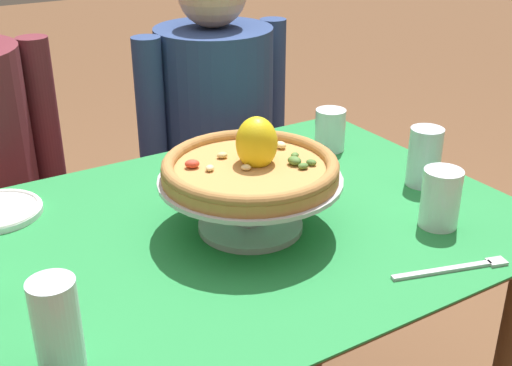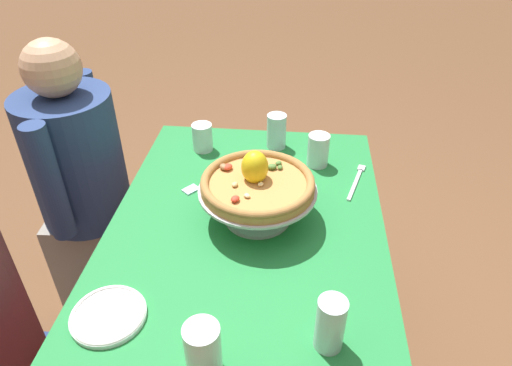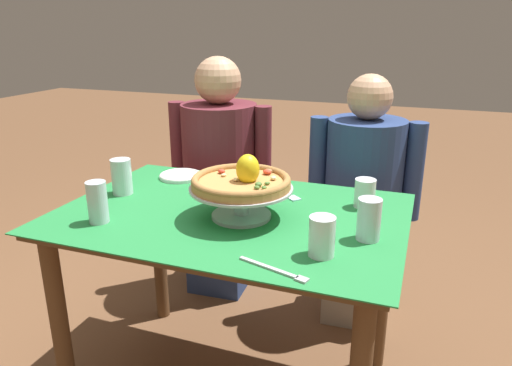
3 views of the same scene
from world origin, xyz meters
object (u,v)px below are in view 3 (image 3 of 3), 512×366
dinner_fork (276,270)px  diner_right (362,206)px  water_glass_side_right (369,221)px  side_plate (181,176)px  water_glass_side_left (122,178)px  pizza (242,180)px  sugar_packet (293,198)px  pizza_stand (241,198)px  water_glass_front_right (322,238)px  water_glass_back_right (365,195)px  diner_left (220,179)px  water_glass_front_left (98,205)px

dinner_fork → diner_right: diner_right is taller
water_glass_side_right → side_plate: size_ratio=0.73×
water_glass_side_right → water_glass_side_left: bearing=174.5°
pizza → diner_right: 0.83m
water_glass_side_right → dinner_fork: size_ratio=0.61×
water_glass_side_right → sugar_packet: 0.40m
pizza_stand → water_glass_front_right: size_ratio=2.97×
water_glass_side_left → side_plate: bearing=66.2°
water_glass_side_right → sugar_packet: (-0.30, 0.26, -0.05)m
water_glass_back_right → water_glass_side_right: (0.05, -0.27, 0.01)m
pizza_stand → pizza: pizza is taller
water_glass_side_right → diner_left: size_ratio=0.11×
sugar_packet → diner_left: size_ratio=0.04×
diner_left → diner_right: 0.72m
water_glass_front_left → pizza_stand: bearing=25.1°
pizza_stand → water_glass_front_left: water_glass_front_left is taller
water_glass_front_left → dinner_fork: size_ratio=0.66×
water_glass_side_left → water_glass_front_left: (0.09, -0.26, -0.00)m
diner_left → side_plate: bearing=-88.5°
water_glass_front_left → diner_right: bearing=51.1°
water_glass_side_right → sugar_packet: size_ratio=2.56×
water_glass_front_right → water_glass_side_left: (-0.82, 0.24, 0.01)m
water_glass_front_left → diner_right: size_ratio=0.12×
pizza → water_glass_side_right: pizza is taller
water_glass_front_right → diner_left: size_ratio=0.10×
water_glass_front_right → water_glass_side_left: 0.85m
sugar_packet → water_glass_back_right: bearing=2.1°
pizza_stand → water_glass_front_left: size_ratio=2.49×
dinner_fork → pizza: bearing=125.2°
water_glass_front_left → dinner_fork: water_glass_front_left is taller
pizza → dinner_fork: bearing=-54.8°
water_glass_front_right → diner_right: 0.91m
pizza → side_plate: 0.52m
pizza → diner_left: 0.88m
pizza_stand → water_glass_front_left: (-0.42, -0.20, -0.01)m
pizza_stand → sugar_packet: bearing=63.1°
water_glass_side_right → diner_left: (-0.83, 0.76, -0.19)m
dinner_fork → water_glass_back_right: bearing=74.8°
water_glass_side_right → side_plate: 0.89m
water_glass_side_left → pizza: bearing=-6.6°
water_glass_front_left → diner_right: 1.18m
water_glass_front_left → sugar_packet: bearing=38.4°
water_glass_back_right → diner_left: bearing=147.6°
water_glass_side_left → water_glass_front_left: water_glass_front_left is taller
dinner_fork → sugar_packet: dinner_fork is taller
side_plate → sugar_packet: size_ratio=3.53×
water_glass_side_left → diner_left: bearing=81.6°
water_glass_front_right → water_glass_side_left: size_ratio=0.85×
water_glass_side_left → diner_right: size_ratio=0.12×
side_plate → dinner_fork: 0.88m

